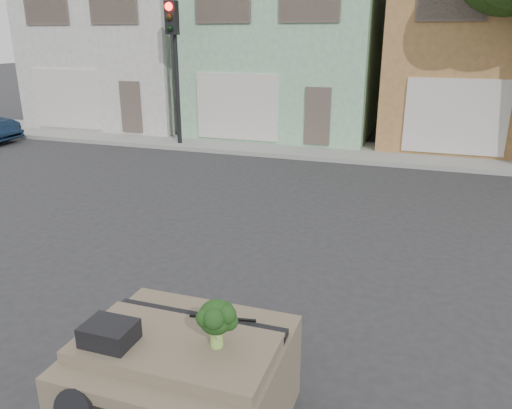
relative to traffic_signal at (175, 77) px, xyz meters
The scene contains 10 objects.
ground_plane 11.79m from the traffic_signal, 55.62° to the right, with size 120.00×120.00×0.00m, color #303033.
sidewalk 7.03m from the traffic_signal, ahead, with size 40.00×3.00×0.15m, color gray.
townhouse_white 6.84m from the traffic_signal, 131.99° to the left, with size 7.20×8.20×7.55m, color beige.
townhouse_mint 5.96m from the traffic_signal, 59.04° to the left, with size 7.20×8.20×7.55m, color #8EC49A.
townhouse_tan 11.69m from the traffic_signal, 25.46° to the left, with size 7.20×8.20×7.55m, color #A67844.
traffic_signal is the anchor object (origin of this frame).
car_dashboard 14.23m from the traffic_signal, 62.53° to the right, with size 2.00×1.80×1.12m, color #6E5F4B.
instrument_hump 14.21m from the traffic_signal, 65.26° to the right, with size 0.48×0.38×0.20m, color black.
wiper_arm 13.96m from the traffic_signal, 60.78° to the right, with size 0.70×0.03×0.02m, color black.
broccoli 14.39m from the traffic_signal, 61.22° to the right, with size 0.40×0.40×0.49m, color #163411.
Camera 1 is at (2.06, -6.77, 3.89)m, focal length 35.00 mm.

